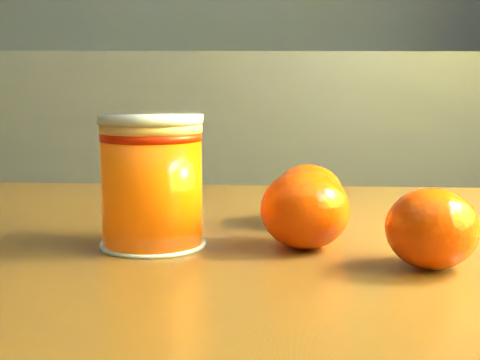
{
  "coord_description": "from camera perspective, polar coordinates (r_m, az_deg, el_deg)",
  "views": [
    {
      "loc": [
        0.82,
        -0.23,
        0.83
      ],
      "look_at": [
        0.84,
        0.31,
        0.76
      ],
      "focal_mm": 50.0,
      "sensor_mm": 36.0,
      "label": 1
    }
  ],
  "objects": [
    {
      "name": "orange_back",
      "position": [
        0.62,
        5.85,
        -1.31
      ],
      "size": [
        0.07,
        0.07,
        0.06
      ],
      "primitive_type": "ellipsoid",
      "rotation": [
        0.0,
        0.0,
        0.08
      ],
      "color": "#EB4404",
      "rests_on": "table"
    },
    {
      "name": "table",
      "position": [
        0.58,
        -1.63,
        -14.18
      ],
      "size": [
        1.0,
        0.75,
        0.7
      ],
      "rotation": [
        0.0,
        0.0,
        -0.11
      ],
      "color": "brown",
      "rests_on": "ground"
    },
    {
      "name": "orange_extra",
      "position": [
        0.5,
        16.05,
        -4.0
      ],
      "size": [
        0.07,
        0.07,
        0.06
      ],
      "primitive_type": "ellipsoid",
      "rotation": [
        0.0,
        0.0,
        0.05
      ],
      "color": "#EB4404",
      "rests_on": "table"
    },
    {
      "name": "juice_glass",
      "position": [
        0.54,
        -7.52,
        -0.16
      ],
      "size": [
        0.08,
        0.08,
        0.11
      ],
      "rotation": [
        0.0,
        0.0,
        -0.12
      ],
      "color": "#E85404",
      "rests_on": "table"
    },
    {
      "name": "orange_front",
      "position": [
        0.54,
        5.57,
        -2.52
      ],
      "size": [
        0.09,
        0.09,
        0.06
      ],
      "primitive_type": "ellipsoid",
      "rotation": [
        0.0,
        0.0,
        0.29
      ],
      "color": "#EB4404",
      "rests_on": "table"
    }
  ]
}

